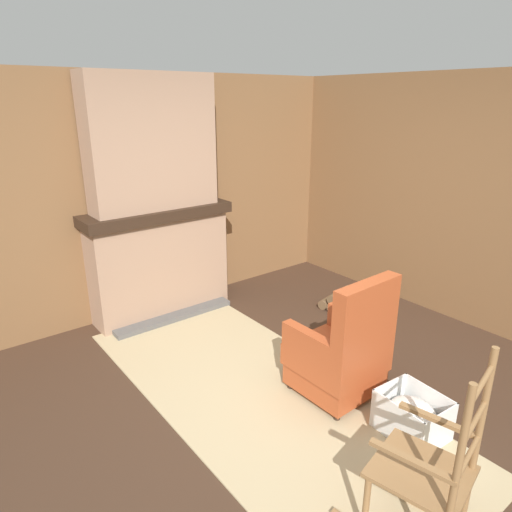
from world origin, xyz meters
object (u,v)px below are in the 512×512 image
(laundry_basket, at_px, (412,415))
(armchair, at_px, (341,354))
(firewood_stack, at_px, (340,300))
(rocking_chair, at_px, (428,479))
(storage_case, at_px, (175,197))
(oil_lamp_vase, at_px, (126,204))

(laundry_basket, bearing_deg, armchair, -174.36)
(armchair, height_order, laundry_basket, armchair)
(laundry_basket, bearing_deg, firewood_stack, 145.91)
(rocking_chair, height_order, storage_case, storage_case)
(rocking_chair, relative_size, laundry_basket, 2.49)
(oil_lamp_vase, bearing_deg, rocking_chair, 1.85)
(armchair, distance_m, firewood_stack, 1.70)
(rocking_chair, bearing_deg, laundry_basket, -65.21)
(rocking_chair, distance_m, storage_case, 3.59)
(armchair, bearing_deg, storage_case, 2.73)
(firewood_stack, relative_size, oil_lamp_vase, 1.96)
(laundry_basket, xyz_separation_m, storage_case, (-2.94, -0.22, 1.11))
(laundry_basket, height_order, storage_case, storage_case)
(rocking_chair, height_order, oil_lamp_vase, oil_lamp_vase)
(armchair, height_order, rocking_chair, rocking_chair)
(rocking_chair, relative_size, firewood_stack, 2.51)
(laundry_basket, relative_size, oil_lamp_vase, 1.98)
(rocking_chair, xyz_separation_m, firewood_stack, (-2.26, 1.85, -0.33))
(rocking_chair, bearing_deg, oil_lamp_vase, -10.93)
(firewood_stack, bearing_deg, oil_lamp_vase, -121.17)
(armchair, relative_size, firewood_stack, 2.27)
(firewood_stack, xyz_separation_m, oil_lamp_vase, (-1.19, -1.96, 1.20))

